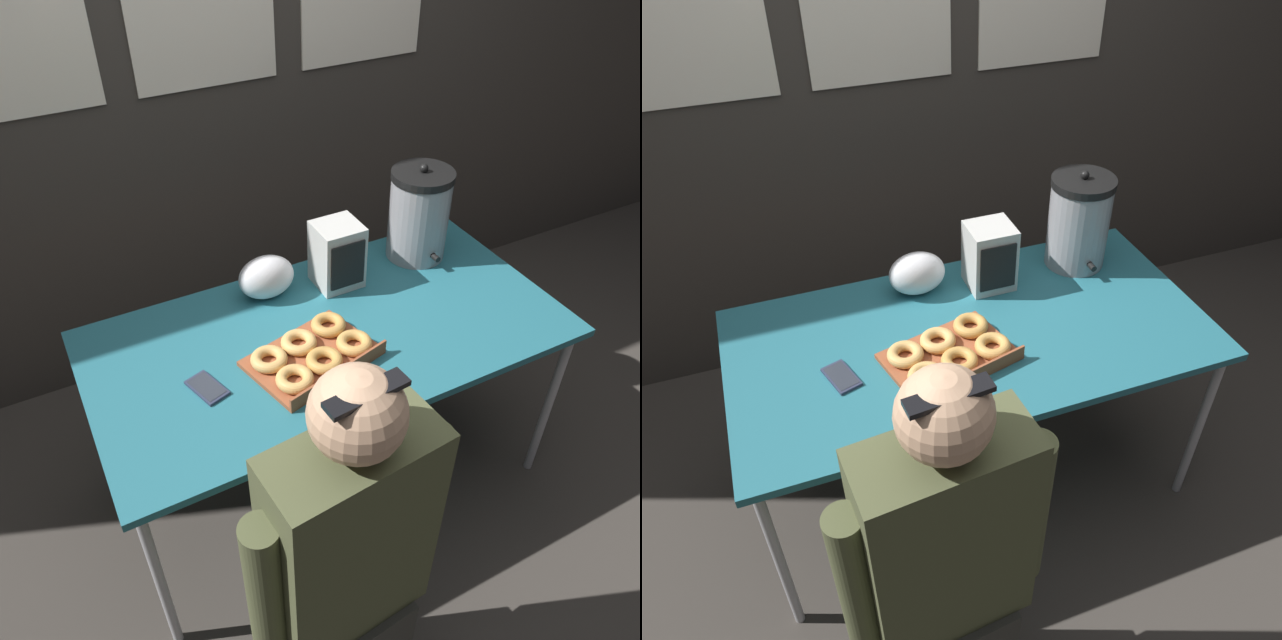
# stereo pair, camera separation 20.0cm
# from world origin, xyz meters

# --- Properties ---
(ground_plane) EXTENTS (12.00, 12.00, 0.00)m
(ground_plane) POSITION_xyz_m (0.00, 0.00, 0.00)
(ground_plane) COLOR #3D3833
(back_wall) EXTENTS (6.00, 0.11, 2.89)m
(back_wall) POSITION_xyz_m (0.00, 1.03, 1.45)
(back_wall) COLOR #38332D
(back_wall) RESTS_ON ground
(folding_table) EXTENTS (1.57, 0.81, 0.75)m
(folding_table) POSITION_xyz_m (0.00, 0.00, 0.71)
(folding_table) COLOR #236675
(folding_table) RESTS_ON ground
(donut_box) EXTENTS (0.44, 0.35, 0.05)m
(donut_box) POSITION_xyz_m (-0.11, -0.10, 0.77)
(donut_box) COLOR brown
(donut_box) RESTS_ON folding_table
(coffee_urn) EXTENTS (0.23, 0.26, 0.37)m
(coffee_urn) POSITION_xyz_m (0.51, 0.25, 0.92)
(coffee_urn) COLOR #939399
(coffee_urn) RESTS_ON folding_table
(cell_phone) EXTENTS (0.11, 0.15, 0.01)m
(cell_phone) POSITION_xyz_m (-0.45, -0.06, 0.76)
(cell_phone) COLOR #2D334C
(cell_phone) RESTS_ON folding_table
(space_heater) EXTENTS (0.16, 0.16, 0.24)m
(space_heater) POSITION_xyz_m (0.15, 0.23, 0.87)
(space_heater) COLOR silver
(space_heater) RESTS_ON folding_table
(plastic_bag) EXTENTS (0.20, 0.14, 0.15)m
(plastic_bag) POSITION_xyz_m (-0.10, 0.27, 0.83)
(plastic_bag) COLOR white
(plastic_bag) RESTS_ON folding_table
(person_seated) EXTENTS (0.52, 0.24, 1.32)m
(person_seated) POSITION_xyz_m (-0.33, -0.72, 0.64)
(person_seated) COLOR #33332D
(person_seated) RESTS_ON ground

